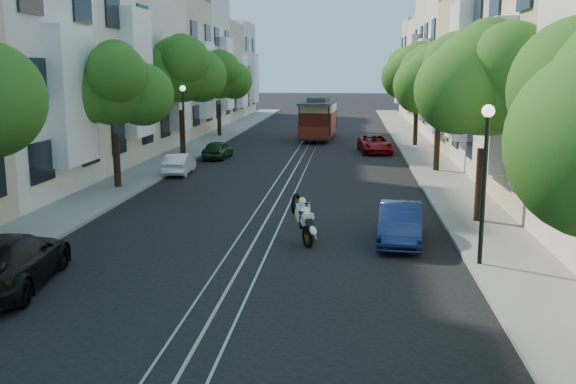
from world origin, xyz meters
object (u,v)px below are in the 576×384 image
(parked_car_e_mid, at_px, (400,223))
(parked_car_w_mid, at_px, (179,164))
(tree_e_c, at_px, (441,80))
(parked_car_w_near, at_px, (8,261))
(tree_w_d, at_px, (219,76))
(lamp_west, at_px, (183,112))
(lamp_east, at_px, (485,161))
(parked_car_e_far, at_px, (375,144))
(cable_car, at_px, (319,117))
(parked_car_w_far, at_px, (218,150))
(tree_w_b, at_px, (114,87))
(tree_w_c, at_px, (181,70))
(tree_e_b, at_px, (488,82))
(sportbike_rider, at_px, (303,217))
(tree_e_d, at_px, (419,73))

(parked_car_e_mid, bearing_deg, parked_car_w_mid, 135.06)
(tree_e_c, relative_size, parked_car_w_near, 1.41)
(tree_w_d, relative_size, parked_car_e_mid, 1.81)
(lamp_west, xyz_separation_m, parked_car_e_mid, (10.70, -15.65, -2.25))
(lamp_east, bearing_deg, parked_car_e_far, 94.62)
(lamp_west, height_order, cable_car, lamp_west)
(cable_car, height_order, parked_car_w_far, cable_car)
(tree_w_b, relative_size, tree_w_c, 0.88)
(cable_car, bearing_deg, parked_car_e_far, -59.35)
(lamp_west, relative_size, cable_car, 0.55)
(tree_w_d, distance_m, parked_car_e_mid, 32.05)
(tree_e_b, height_order, parked_car_w_far, tree_e_b)
(parked_car_e_far, height_order, parked_car_w_mid, parked_car_e_far)
(tree_w_b, distance_m, cable_car, 22.50)
(parked_car_e_mid, relative_size, parked_car_e_far, 0.89)
(tree_e_b, distance_m, tree_w_c, 21.53)
(cable_car, height_order, parked_car_w_near, cable_car)
(parked_car_e_far, distance_m, parked_car_w_far, 9.89)
(tree_w_d, height_order, lamp_east, tree_w_d)
(lamp_west, distance_m, parked_car_w_mid, 4.47)
(parked_car_w_mid, bearing_deg, sportbike_rider, 116.89)
(tree_e_c, bearing_deg, lamp_east, -93.44)
(tree_e_c, distance_m, parked_car_w_far, 13.35)
(parked_car_w_far, bearing_deg, tree_e_b, 132.80)
(parked_car_e_far, distance_m, parked_car_w_near, 27.90)
(lamp_west, bearing_deg, parked_car_w_near, -86.95)
(tree_w_c, relative_size, sportbike_rider, 4.19)
(tree_w_d, xyz_separation_m, cable_car, (7.64, -1.01, -2.91))
(parked_car_e_far, xyz_separation_m, parked_car_w_mid, (-10.00, -9.25, -0.03))
(parked_car_w_mid, bearing_deg, lamp_east, 126.72)
(tree_e_c, distance_m, parked_car_w_near, 22.80)
(tree_w_d, bearing_deg, lamp_west, -86.56)
(parked_car_w_far, bearing_deg, tree_w_c, -20.47)
(sportbike_rider, bearing_deg, tree_e_c, 42.76)
(tree_w_d, xyz_separation_m, sportbike_rider, (8.63, -29.98, -3.80))
(tree_e_b, xyz_separation_m, tree_w_d, (-14.40, 27.00, -0.13))
(sportbike_rider, bearing_deg, tree_w_c, 89.62)
(tree_e_d, bearing_deg, tree_e_b, -90.00)
(parked_car_e_mid, bearing_deg, tree_w_b, 151.53)
(tree_w_b, height_order, parked_car_w_far, tree_w_b)
(tree_w_c, relative_size, tree_w_d, 1.09)
(lamp_east, height_order, sportbike_rider, lamp_east)
(lamp_east, height_order, parked_car_e_far, lamp_east)
(tree_w_b, bearing_deg, parked_car_w_mid, 70.15)
(parked_car_e_far, bearing_deg, parked_car_e_mid, -95.89)
(tree_e_c, bearing_deg, parked_car_e_far, 110.85)
(lamp_east, distance_m, parked_car_w_mid, 18.70)
(lamp_west, bearing_deg, cable_car, 62.33)
(tree_e_b, bearing_deg, parked_car_w_mid, 144.24)
(tree_e_b, height_order, tree_e_c, tree_e_b)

